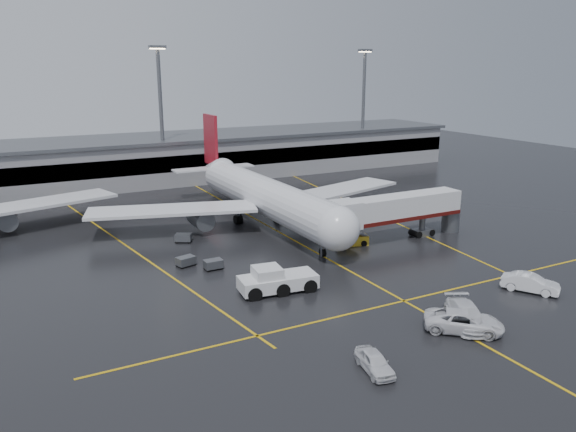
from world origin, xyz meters
TOP-DOWN VIEW (x-y plane):
  - ground at (0.00, 0.00)m, footprint 220.00×220.00m
  - apron_line_centre at (0.00, 0.00)m, footprint 0.25×90.00m
  - apron_line_stop at (0.00, -22.00)m, footprint 60.00×0.25m
  - apron_line_left at (-20.00, 10.00)m, footprint 9.99×69.35m
  - apron_line_right at (18.00, 10.00)m, footprint 7.57×69.64m
  - terminal at (0.00, 47.93)m, footprint 122.00×19.00m
  - light_mast_mid at (-5.00, 42.00)m, footprint 3.00×1.20m
  - light_mast_right at (40.00, 42.00)m, footprint 3.00×1.20m
  - main_airliner at (0.00, 9.70)m, footprint 48.80×45.60m
  - jet_bridge at (11.87, -6.00)m, footprint 19.90×3.40m
  - pushback_tractor at (-9.80, -14.12)m, footprint 8.07×4.16m
  - belt_loader at (5.61, -4.93)m, footprint 4.22×2.80m
  - service_van_a at (0.30, -29.42)m, footprint 6.92×6.63m
  - service_van_b at (1.42, -28.60)m, footprint 5.14×6.80m
  - service_van_c at (12.60, -26.01)m, footprint 4.50×5.64m
  - service_van_d at (-10.21, -31.12)m, footprint 2.49×4.54m
  - baggage_cart_a at (-13.06, -5.20)m, footprint 2.02×1.34m
  - baggage_cart_b at (-15.42, -2.76)m, footprint 2.27×1.77m
  - baggage_cart_c at (-12.90, 6.01)m, footprint 2.38×2.11m

SIDE VIEW (x-z plane):
  - ground at x=0.00m, z-range 0.00..0.00m
  - apron_line_centre at x=0.00m, z-range 0.00..0.02m
  - apron_line_stop at x=0.00m, z-range 0.00..0.02m
  - apron_line_left at x=-20.00m, z-range 0.00..0.02m
  - apron_line_right at x=18.00m, z-range 0.00..0.02m
  - belt_loader at x=5.61m, z-range -0.63..1.85m
  - baggage_cart_a at x=-13.06m, z-range 0.07..1.19m
  - baggage_cart_b at x=-15.42m, z-range 0.07..1.19m
  - baggage_cart_c at x=-12.90m, z-range 0.07..1.19m
  - service_van_d at x=-10.21m, z-range 0.00..1.46m
  - service_van_c at x=12.60m, z-range 0.00..1.80m
  - service_van_a at x=0.30m, z-range 0.00..1.83m
  - service_van_b at x=1.42m, z-range 0.00..1.83m
  - pushback_tractor at x=-9.80m, z-range -0.28..2.49m
  - jet_bridge at x=11.87m, z-range 0.91..6.96m
  - main_airliner at x=0.00m, z-range -2.84..11.26m
  - terminal at x=0.00m, z-range 0.02..8.62m
  - light_mast_mid at x=-5.00m, z-range 1.75..27.20m
  - light_mast_right at x=40.00m, z-range 1.75..27.20m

